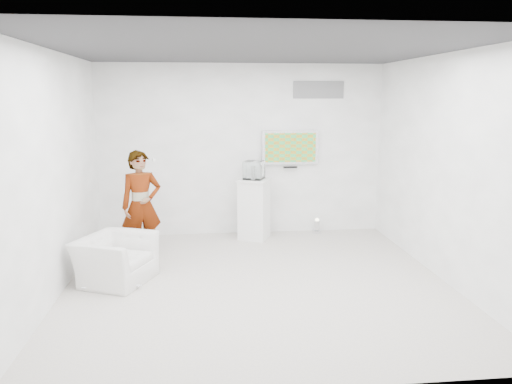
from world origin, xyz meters
TOP-DOWN VIEW (x-y plane):
  - room at (0.00, 0.00)m, footprint 5.01×5.01m
  - tv at (0.85, 2.45)m, footprint 1.00×0.08m
  - logo_decal at (1.35, 2.49)m, footprint 0.90×0.02m
  - person at (-1.63, 1.19)m, footprint 0.70×0.57m
  - armchair at (-1.88, 0.26)m, footprint 1.14×1.20m
  - pedestal at (0.17, 2.12)m, footprint 0.67×0.67m
  - floor_uplight at (1.34, 2.32)m, footprint 0.18×0.18m
  - vitrine at (0.17, 2.12)m, footprint 0.41×0.41m
  - console at (0.17, 2.12)m, footprint 0.11×0.18m
  - wii_remote at (-1.44, 1.42)m, footprint 0.07×0.15m

SIDE VIEW (x-z plane):
  - floor_uplight at x=1.34m, z-range 0.00..0.26m
  - armchair at x=-1.88m, z-range 0.00..0.62m
  - pedestal at x=0.17m, z-range 0.00..1.05m
  - person at x=-1.63m, z-range 0.00..1.66m
  - console at x=0.17m, z-range 1.05..1.28m
  - vitrine at x=0.17m, z-range 1.05..1.36m
  - wii_remote at x=-1.44m, z-range 1.47..1.51m
  - room at x=0.00m, z-range 0.00..3.00m
  - tv at x=0.85m, z-range 1.25..1.85m
  - logo_decal at x=1.35m, z-range 2.40..2.70m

